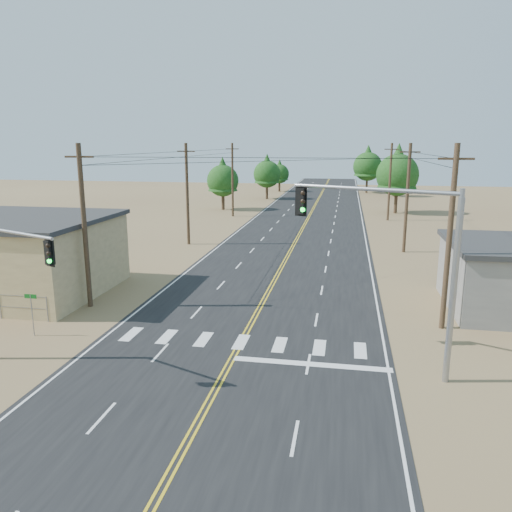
# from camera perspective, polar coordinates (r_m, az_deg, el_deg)

# --- Properties ---
(ground) EXTENTS (220.00, 220.00, 0.00)m
(ground) POSITION_cam_1_polar(r_m,az_deg,el_deg) (19.07, -6.99, -18.91)
(ground) COLOR olive
(ground) RESTS_ON ground
(road) EXTENTS (15.00, 200.00, 0.02)m
(road) POSITION_cam_1_polar(r_m,az_deg,el_deg) (46.80, 3.88, 0.45)
(road) COLOR black
(road) RESTS_ON ground
(utility_pole_left_near) EXTENTS (1.80, 0.30, 10.00)m
(utility_pole_left_near) POSITION_cam_1_polar(r_m,az_deg,el_deg) (31.91, -19.02, 3.31)
(utility_pole_left_near) COLOR #4C3826
(utility_pole_left_near) RESTS_ON ground
(utility_pole_left_mid) EXTENTS (1.80, 0.30, 10.00)m
(utility_pole_left_mid) POSITION_cam_1_polar(r_m,az_deg,el_deg) (50.16, -7.86, 7.10)
(utility_pole_left_mid) COLOR #4C3826
(utility_pole_left_mid) RESTS_ON ground
(utility_pole_left_far) EXTENTS (1.80, 0.30, 10.00)m
(utility_pole_left_far) POSITION_cam_1_polar(r_m,az_deg,el_deg) (69.38, -2.70, 8.76)
(utility_pole_left_far) COLOR #4C3826
(utility_pole_left_far) RESTS_ON ground
(utility_pole_right_near) EXTENTS (1.80, 0.30, 10.00)m
(utility_pole_right_near) POSITION_cam_1_polar(r_m,az_deg,el_deg) (28.40, 21.24, 2.04)
(utility_pole_right_near) COLOR #4C3826
(utility_pole_right_near) RESTS_ON ground
(utility_pole_right_mid) EXTENTS (1.80, 0.30, 10.00)m
(utility_pole_right_mid) POSITION_cam_1_polar(r_m,az_deg,el_deg) (48.00, 16.89, 6.42)
(utility_pole_right_mid) COLOR #4C3826
(utility_pole_right_mid) RESTS_ON ground
(utility_pole_right_far) EXTENTS (1.80, 0.30, 10.00)m
(utility_pole_right_far) POSITION_cam_1_polar(r_m,az_deg,el_deg) (67.84, 15.05, 8.25)
(utility_pole_right_far) COLOR #4C3826
(utility_pole_right_far) RESTS_ON ground
(signal_mast_left) EXTENTS (4.90, 2.26, 6.51)m
(signal_mast_left) POSITION_cam_1_polar(r_m,az_deg,el_deg) (24.52, -26.79, -1.81)
(signal_mast_left) COLOR gray
(signal_mast_left) RESTS_ON ground
(signal_mast_right) EXTENTS (7.08, 3.37, 8.25)m
(signal_mast_right) POSITION_cam_1_polar(r_m,az_deg,el_deg) (22.32, 16.32, 1.04)
(signal_mast_right) COLOR gray
(signal_mast_right) RESTS_ON ground
(street_sign) EXTENTS (0.68, 0.05, 2.30)m
(street_sign) POSITION_cam_1_polar(r_m,az_deg,el_deg) (28.80, -24.26, -5.45)
(street_sign) COLOR gray
(street_sign) RESTS_ON ground
(tree_left_near) EXTENTS (4.80, 4.80, 8.00)m
(tree_left_near) POSITION_cam_1_polar(r_m,az_deg,el_deg) (76.57, -3.82, 8.95)
(tree_left_near) COLOR #3F2D1E
(tree_left_near) RESTS_ON ground
(tree_left_mid) EXTENTS (4.89, 4.89, 8.15)m
(tree_left_mid) POSITION_cam_1_polar(r_m,az_deg,el_deg) (91.40, 1.27, 9.65)
(tree_left_mid) COLOR #3F2D1E
(tree_left_mid) RESTS_ON ground
(tree_left_far) EXTENTS (4.01, 4.01, 6.68)m
(tree_left_far) POSITION_cam_1_polar(r_m,az_deg,el_deg) (105.93, 2.70, 9.59)
(tree_left_far) COLOR #3F2D1E
(tree_left_far) RESTS_ON ground
(tree_right_near) EXTENTS (6.01, 6.01, 10.02)m
(tree_right_near) POSITION_cam_1_polar(r_m,az_deg,el_deg) (75.17, 15.89, 9.37)
(tree_right_near) COLOR #3F2D1E
(tree_right_near) RESTS_ON ground
(tree_right_mid) EXTENTS (4.25, 4.25, 7.08)m
(tree_right_mid) POSITION_cam_1_polar(r_m,az_deg,el_deg) (99.35, 15.66, 9.06)
(tree_right_mid) COLOR #3F2D1E
(tree_right_mid) RESTS_ON ground
(tree_right_far) EXTENTS (5.81, 5.81, 9.68)m
(tree_right_far) POSITION_cam_1_polar(r_m,az_deg,el_deg) (105.18, 12.65, 10.28)
(tree_right_far) COLOR #3F2D1E
(tree_right_far) RESTS_ON ground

